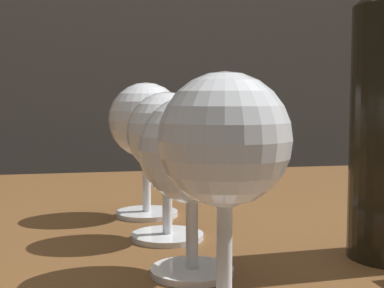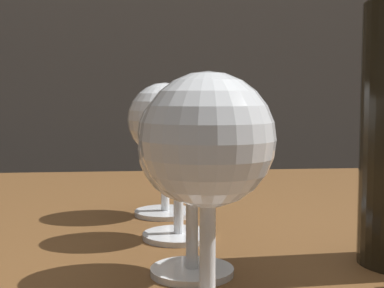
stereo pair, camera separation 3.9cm
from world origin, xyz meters
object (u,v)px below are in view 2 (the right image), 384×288
Objects in this scene: wine_glass_amber at (208,147)px; wine_glass_merlot at (165,125)px; wine_glass_white at (178,137)px; wine_glass_port at (192,155)px.

wine_glass_amber is 0.30m from wine_glass_merlot.
wine_glass_amber is 0.20m from wine_glass_white.
wine_glass_white is at bearing 91.25° from wine_glass_port.
wine_glass_merlot reaches higher than wine_glass_white.
wine_glass_port is 0.91× the size of wine_glass_merlot.
wine_glass_port is (0.00, 0.09, -0.01)m from wine_glass_amber.
wine_glass_white is at bearing 90.46° from wine_glass_amber.
wine_glass_amber is 1.10× the size of wine_glass_port.
wine_glass_white is at bearing -85.98° from wine_glass_merlot.
wine_glass_merlot is at bearing 91.67° from wine_glass_amber.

